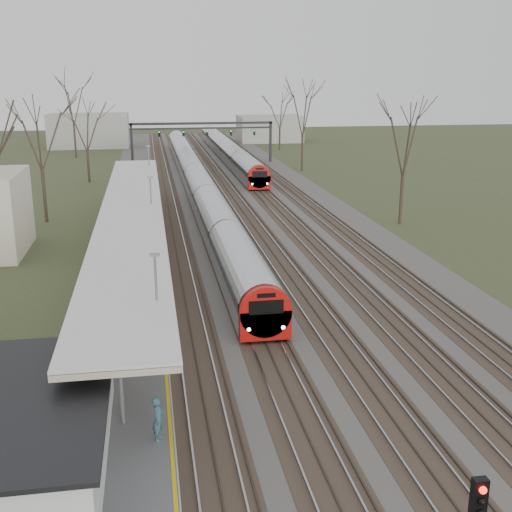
{
  "coord_description": "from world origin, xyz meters",
  "views": [
    {
      "loc": [
        -7.79,
        -10.55,
        12.83
      ],
      "look_at": [
        -1.46,
        27.04,
        2.0
      ],
      "focal_mm": 45.0,
      "sensor_mm": 36.0,
      "label": 1
    }
  ],
  "objects": [
    {
      "name": "passenger",
      "position": [
        -7.85,
        8.76,
        1.78
      ],
      "size": [
        0.48,
        0.64,
        1.57
      ],
      "primitive_type": "imported",
      "rotation": [
        0.0,
        0.0,
        1.37
      ],
      "color": "#335C65",
      "rests_on": "platform"
    },
    {
      "name": "signal_gantry",
      "position": [
        0.29,
        84.99,
        4.91
      ],
      "size": [
        21.0,
        0.59,
        6.08
      ],
      "color": "black",
      "rests_on": "ground"
    },
    {
      "name": "train_far",
      "position": [
        4.5,
        89.84,
        1.48
      ],
      "size": [
        2.62,
        60.21,
        3.05
      ],
      "color": "#B0B2BB",
      "rests_on": "ground"
    },
    {
      "name": "track_bed",
      "position": [
        0.26,
        55.0,
        0.06
      ],
      "size": [
        24.0,
        160.0,
        0.22
      ],
      "color": "#474442",
      "rests_on": "ground"
    },
    {
      "name": "tree_west_far",
      "position": [
        -17.0,
        48.0,
        8.02
      ],
      "size": [
        5.5,
        5.5,
        11.33
      ],
      "color": "#2D231C",
      "rests_on": "ground"
    },
    {
      "name": "canopy",
      "position": [
        -9.05,
        32.99,
        3.93
      ],
      "size": [
        4.1,
        50.0,
        3.11
      ],
      "color": "slate",
      "rests_on": "platform"
    },
    {
      "name": "tree_east_far",
      "position": [
        14.0,
        42.0,
        7.29
      ],
      "size": [
        5.0,
        5.0,
        10.3
      ],
      "color": "#2D231C",
      "rests_on": "ground"
    },
    {
      "name": "station_building",
      "position": [
        -12.5,
        8.0,
        1.6
      ],
      "size": [
        6.0,
        9.0,
        3.2
      ],
      "primitive_type": "cube",
      "color": "silver",
      "rests_on": "ground"
    },
    {
      "name": "train_near",
      "position": [
        -2.5,
        62.81,
        1.48
      ],
      "size": [
        2.62,
        90.21,
        3.05
      ],
      "color": "#B0B2BB",
      "rests_on": "ground"
    },
    {
      "name": "platform",
      "position": [
        -9.05,
        37.5,
        0.5
      ],
      "size": [
        3.5,
        69.0,
        1.0
      ],
      "primitive_type": "cube",
      "color": "#9E9B93",
      "rests_on": "ground"
    }
  ]
}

